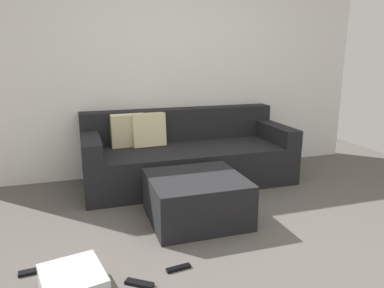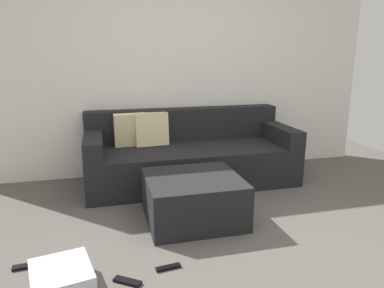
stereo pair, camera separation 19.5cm
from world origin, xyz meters
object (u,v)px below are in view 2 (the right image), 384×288
remote_by_storage_bin (127,281)px  remote_under_side_table (25,267)px  remote_near_ottoman (168,267)px  couch_sectional (189,155)px  ottoman (193,198)px  storage_bin (62,279)px

remote_by_storage_bin → remote_under_side_table: bearing=-171.9°
remote_near_ottoman → remote_by_storage_bin: 0.30m
couch_sectional → remote_under_side_table: (-1.55, -1.47, -0.30)m
couch_sectional → ottoman: size_ratio=2.84×
remote_near_ottoman → storage_bin: bearing=177.2°
storage_bin → remote_under_side_table: (-0.28, 0.32, -0.07)m
couch_sectional → remote_by_storage_bin: 2.04m
storage_bin → remote_under_side_table: bearing=131.2°
ottoman → remote_by_storage_bin: ottoman is taller
remote_near_ottoman → remote_by_storage_bin: (-0.29, -0.09, 0.00)m
remote_near_ottoman → remote_under_side_table: size_ratio=1.10×
couch_sectional → remote_by_storage_bin: couch_sectional is taller
couch_sectional → remote_under_side_table: size_ratio=14.77×
remote_near_ottoman → remote_under_side_table: same height
ottoman → storage_bin: ottoman is taller
couch_sectional → remote_by_storage_bin: bearing=-115.4°
remote_under_side_table → couch_sectional: bearing=38.1°
ottoman → storage_bin: 1.31m
storage_bin → remote_under_side_table: size_ratio=2.52×
couch_sectional → storage_bin: size_ratio=5.86×
couch_sectional → remote_near_ottoman: bearing=-108.5°
remote_near_ottoman → remote_under_side_table: bearing=157.6°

